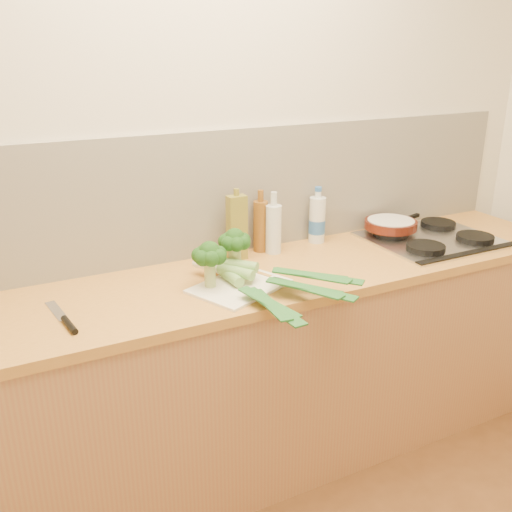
# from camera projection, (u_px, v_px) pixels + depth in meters

# --- Properties ---
(room_shell) EXTENTS (3.50, 3.50, 3.50)m
(room_shell) POSITION_uv_depth(u_px,v_px,m) (207.00, 195.00, 2.41)
(room_shell) COLOR beige
(room_shell) RESTS_ON ground
(counter) EXTENTS (3.20, 0.62, 0.90)m
(counter) POSITION_uv_depth(u_px,v_px,m) (237.00, 375.00, 2.42)
(counter) COLOR #A57744
(counter) RESTS_ON ground
(gas_hob) EXTENTS (0.58, 0.50, 0.04)m
(gas_hob) POSITION_uv_depth(u_px,v_px,m) (433.00, 238.00, 2.68)
(gas_hob) COLOR silver
(gas_hob) RESTS_ON counter
(chopping_board) EXTENTS (0.42, 0.37, 0.01)m
(chopping_board) POSITION_uv_depth(u_px,v_px,m) (239.00, 286.00, 2.17)
(chopping_board) COLOR white
(chopping_board) RESTS_ON counter
(broccoli_left) EXTENTS (0.13, 0.13, 0.18)m
(broccoli_left) POSITION_uv_depth(u_px,v_px,m) (209.00, 256.00, 2.12)
(broccoli_left) COLOR #97A962
(broccoli_left) RESTS_ON chopping_board
(broccoli_right) EXTENTS (0.13, 0.13, 0.19)m
(broccoli_right) POSITION_uv_depth(u_px,v_px,m) (235.00, 243.00, 2.22)
(broccoli_right) COLOR #97A962
(broccoli_right) RESTS_ON chopping_board
(leek_front) EXTENTS (0.12, 0.65, 0.04)m
(leek_front) POSITION_uv_depth(u_px,v_px,m) (242.00, 284.00, 2.12)
(leek_front) COLOR white
(leek_front) RESTS_ON chopping_board
(leek_mid) EXTENTS (0.40, 0.61, 0.04)m
(leek_mid) POSITION_uv_depth(u_px,v_px,m) (252.00, 275.00, 2.15)
(leek_mid) COLOR white
(leek_mid) RESTS_ON chopping_board
(leek_back) EXTENTS (0.47, 0.52, 0.04)m
(leek_back) POSITION_uv_depth(u_px,v_px,m) (259.00, 268.00, 2.18)
(leek_back) COLOR white
(leek_back) RESTS_ON chopping_board
(chefs_knife) EXTENTS (0.07, 0.30, 0.02)m
(chefs_knife) POSITION_uv_depth(u_px,v_px,m) (66.00, 321.00, 1.89)
(chefs_knife) COLOR silver
(chefs_knife) RESTS_ON counter
(skillet) EXTENTS (0.36, 0.25, 0.04)m
(skillet) POSITION_uv_depth(u_px,v_px,m) (391.00, 224.00, 2.73)
(skillet) COLOR #46150B
(skillet) RESTS_ON gas_hob
(oil_tin) EXTENTS (0.08, 0.05, 0.31)m
(oil_tin) POSITION_uv_depth(u_px,v_px,m) (237.00, 227.00, 2.41)
(oil_tin) COLOR olive
(oil_tin) RESTS_ON counter
(glass_bottle) EXTENTS (0.07, 0.07, 0.28)m
(glass_bottle) POSITION_uv_depth(u_px,v_px,m) (273.00, 228.00, 2.50)
(glass_bottle) COLOR silver
(glass_bottle) RESTS_ON counter
(amber_bottle) EXTENTS (0.06, 0.06, 0.28)m
(amber_bottle) POSITION_uv_depth(u_px,v_px,m) (261.00, 225.00, 2.52)
(amber_bottle) COLOR brown
(amber_bottle) RESTS_ON counter
(water_bottle) EXTENTS (0.08, 0.08, 0.24)m
(water_bottle) POSITION_uv_depth(u_px,v_px,m) (317.00, 221.00, 2.64)
(water_bottle) COLOR silver
(water_bottle) RESTS_ON counter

